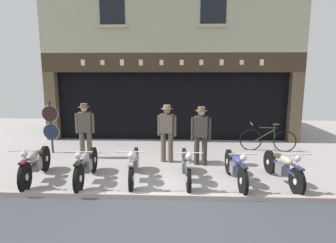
{
  "coord_description": "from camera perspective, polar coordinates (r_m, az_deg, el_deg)",
  "views": [
    {
      "loc": [
        0.32,
        -5.47,
        2.61
      ],
      "look_at": [
        -0.03,
        2.7,
        1.17
      ],
      "focal_mm": 30.23,
      "sensor_mm": 36.0,
      "label": 1
    }
  ],
  "objects": [
    {
      "name": "motorcycle_right",
      "position": [
        7.25,
        22.14,
        -8.46
      ],
      "size": [
        0.62,
        1.93,
        0.9
      ],
      "rotation": [
        0.0,
        0.0,
        3.27
      ],
      "color": "black",
      "rests_on": "ground"
    },
    {
      "name": "tyre_sign_pole",
      "position": [
        9.84,
        -22.57,
        -0.34
      ],
      "size": [
        0.54,
        0.06,
        1.71
      ],
      "color": "#232328",
      "rests_on": "ground"
    },
    {
      "name": "motorcycle_center_left",
      "position": [
        6.94,
        -6.91,
        -8.5
      ],
      "size": [
        0.62,
        2.01,
        0.92
      ],
      "rotation": [
        0.0,
        0.0,
        3.22
      ],
      "color": "black",
      "rests_on": "ground"
    },
    {
      "name": "salesman_right",
      "position": [
        7.98,
        6.65,
        -2.36
      ],
      "size": [
        0.55,
        0.33,
        1.66
      ],
      "rotation": [
        0.0,
        0.0,
        2.95
      ],
      "color": "#38332D",
      "rests_on": "ground"
    },
    {
      "name": "motorcycle_center",
      "position": [
        6.86,
        3.7,
        -8.71
      ],
      "size": [
        0.62,
        2.01,
        0.91
      ],
      "rotation": [
        0.0,
        0.0,
        3.2
      ],
      "color": "black",
      "rests_on": "ground"
    },
    {
      "name": "ground",
      "position": [
        5.22,
        -1.5,
        -20.56
      ],
      "size": [
        21.64,
        22.0,
        0.18
      ],
      "color": "#9C9593"
    },
    {
      "name": "shop_facade",
      "position": [
        12.48,
        0.95,
        6.16
      ],
      "size": [
        9.94,
        4.42,
        6.72
      ],
      "color": "black",
      "rests_on": "ground"
    },
    {
      "name": "leaning_bicycle",
      "position": [
        10.02,
        19.49,
        -3.46
      ],
      "size": [
        1.81,
        0.5,
        0.95
      ],
      "rotation": [
        0.0,
        0.0,
        1.44
      ],
      "color": "black",
      "rests_on": "ground"
    },
    {
      "name": "advert_board_near",
      "position": [
        11.06,
        12.11,
        5.12
      ],
      "size": [
        0.73,
        0.03,
        1.04
      ],
      "color": "silver"
    },
    {
      "name": "motorcycle_far_left",
      "position": [
        7.6,
        -25.17,
        -7.64
      ],
      "size": [
        0.62,
        2.02,
        0.93
      ],
      "rotation": [
        0.0,
        0.0,
        3.29
      ],
      "color": "black",
      "rests_on": "ground"
    },
    {
      "name": "motorcycle_center_right",
      "position": [
        6.89,
        13.47,
        -8.83
      ],
      "size": [
        0.62,
        1.95,
        0.92
      ],
      "rotation": [
        0.0,
        0.0,
        3.2
      ],
      "color": "black",
      "rests_on": "ground"
    },
    {
      "name": "shopkeeper_center",
      "position": [
        8.18,
        -0.22,
        -1.88
      ],
      "size": [
        0.55,
        0.33,
        1.68
      ],
      "rotation": [
        0.0,
        0.0,
        2.89
      ],
      "color": "brown",
      "rests_on": "ground"
    },
    {
      "name": "motorcycle_left",
      "position": [
        7.09,
        -16.15,
        -8.34
      ],
      "size": [
        0.62,
        2.0,
        0.93
      ],
      "rotation": [
        0.0,
        0.0,
        3.21
      ],
      "color": "black",
      "rests_on": "ground"
    },
    {
      "name": "salesman_left",
      "position": [
        8.94,
        -16.39,
        -1.31
      ],
      "size": [
        0.56,
        0.32,
        1.68
      ],
      "rotation": [
        0.0,
        0.0,
        3.25
      ],
      "color": "brown",
      "rests_on": "ground"
    }
  ]
}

